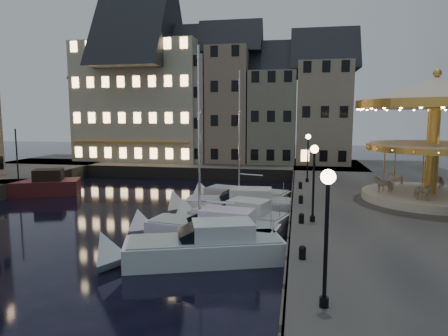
% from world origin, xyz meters
% --- Properties ---
extents(ground, '(160.00, 160.00, 0.00)m').
position_xyz_m(ground, '(0.00, 0.00, 0.00)').
color(ground, black).
rests_on(ground, ground).
extents(quay_east, '(16.00, 56.00, 1.30)m').
position_xyz_m(quay_east, '(14.00, 6.00, 0.65)').
color(quay_east, '#474442').
rests_on(quay_east, ground).
extents(quay_north, '(44.00, 12.00, 1.30)m').
position_xyz_m(quay_north, '(-8.00, 28.00, 0.65)').
color(quay_north, '#474442').
rests_on(quay_north, ground).
extents(quaywall_e, '(0.15, 44.00, 1.30)m').
position_xyz_m(quaywall_e, '(6.00, 6.00, 0.65)').
color(quaywall_e, '#47423A').
rests_on(quaywall_e, ground).
extents(quaywall_n, '(48.00, 0.15, 1.30)m').
position_xyz_m(quaywall_n, '(-6.00, 22.00, 0.65)').
color(quaywall_n, '#47423A').
rests_on(quaywall_n, ground).
extents(streetlamp_a, '(0.44, 0.44, 4.17)m').
position_xyz_m(streetlamp_a, '(7.20, -9.00, 4.02)').
color(streetlamp_a, black).
rests_on(streetlamp_a, quay_east).
extents(streetlamp_b, '(0.44, 0.44, 4.17)m').
position_xyz_m(streetlamp_b, '(7.20, 1.00, 4.02)').
color(streetlamp_b, black).
rests_on(streetlamp_b, quay_east).
extents(streetlamp_c, '(0.44, 0.44, 4.17)m').
position_xyz_m(streetlamp_c, '(7.20, 14.50, 4.02)').
color(streetlamp_c, black).
rests_on(streetlamp_c, quay_east).
extents(bollard_a, '(0.30, 0.30, 0.57)m').
position_xyz_m(bollard_a, '(6.60, -5.00, 1.60)').
color(bollard_a, black).
rests_on(bollard_a, quay_east).
extents(bollard_b, '(0.30, 0.30, 0.57)m').
position_xyz_m(bollard_b, '(6.60, 0.50, 1.60)').
color(bollard_b, black).
rests_on(bollard_b, quay_east).
extents(bollard_c, '(0.30, 0.30, 0.57)m').
position_xyz_m(bollard_c, '(6.60, 5.50, 1.60)').
color(bollard_c, black).
rests_on(bollard_c, quay_east).
extents(bollard_d, '(0.30, 0.30, 0.57)m').
position_xyz_m(bollard_d, '(6.60, 11.00, 1.60)').
color(bollard_d, black).
rests_on(bollard_d, quay_east).
extents(townhouse_na, '(5.50, 8.00, 12.80)m').
position_xyz_m(townhouse_na, '(-19.50, 30.00, 7.78)').
color(townhouse_na, gray).
rests_on(townhouse_na, quay_north).
extents(townhouse_nb, '(6.16, 8.00, 13.80)m').
position_xyz_m(townhouse_nb, '(-14.05, 30.00, 8.28)').
color(townhouse_nb, slate).
rests_on(townhouse_nb, quay_north).
extents(townhouse_nc, '(6.82, 8.00, 14.80)m').
position_xyz_m(townhouse_nc, '(-8.00, 30.00, 8.78)').
color(townhouse_nc, '#B99C90').
rests_on(townhouse_nc, quay_north).
extents(townhouse_nd, '(5.50, 8.00, 15.80)m').
position_xyz_m(townhouse_nd, '(-2.25, 30.00, 9.28)').
color(townhouse_nd, gray).
rests_on(townhouse_nd, quay_north).
extents(townhouse_ne, '(6.16, 8.00, 12.80)m').
position_xyz_m(townhouse_ne, '(3.20, 30.00, 7.78)').
color(townhouse_ne, gray).
rests_on(townhouse_ne, quay_north).
extents(townhouse_nf, '(6.82, 8.00, 13.80)m').
position_xyz_m(townhouse_nf, '(9.25, 30.00, 8.28)').
color(townhouse_nf, gray).
rests_on(townhouse_nf, quay_north).
extents(hotel_corner, '(17.60, 9.00, 16.80)m').
position_xyz_m(hotel_corner, '(-14.00, 30.00, 9.78)').
color(hotel_corner, beige).
rests_on(hotel_corner, quay_north).
extents(motorboat_b, '(8.59, 5.01, 2.15)m').
position_xyz_m(motorboat_b, '(1.61, -2.73, 0.64)').
color(motorboat_b, silver).
rests_on(motorboat_b, ground).
extents(motorboat_c, '(8.51, 3.37, 11.24)m').
position_xyz_m(motorboat_c, '(1.34, 0.42, 0.68)').
color(motorboat_c, white).
rests_on(motorboat_c, ground).
extents(motorboat_d, '(7.11, 4.21, 2.15)m').
position_xyz_m(motorboat_d, '(2.39, 3.25, 0.64)').
color(motorboat_d, silver).
rests_on(motorboat_d, ground).
extents(motorboat_e, '(8.63, 2.91, 2.15)m').
position_xyz_m(motorboat_e, '(1.84, 6.78, 0.64)').
color(motorboat_e, silver).
rests_on(motorboat_e, ground).
extents(motorboat_f, '(7.94, 4.06, 10.59)m').
position_xyz_m(motorboat_f, '(1.78, 11.08, 0.53)').
color(motorboat_f, beige).
rests_on(motorboat_f, ground).
extents(red_fishing_boat, '(8.54, 5.66, 6.13)m').
position_xyz_m(red_fishing_boat, '(-16.83, 10.70, 0.71)').
color(red_fishing_boat, '#581A1B').
rests_on(red_fishing_boat, ground).
extents(carousel, '(10.01, 10.01, 8.76)m').
position_xyz_m(carousel, '(15.19, 7.96, 7.07)').
color(carousel, beige).
rests_on(carousel, quay_east).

